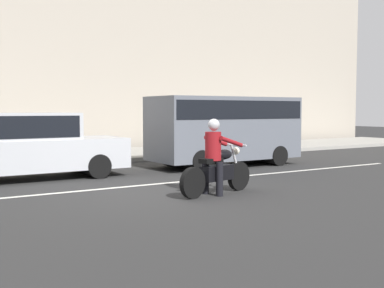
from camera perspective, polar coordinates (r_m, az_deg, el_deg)
name	(u,v)px	position (r m, az deg, el deg)	size (l,w,h in m)	color
ground_plane	(150,192)	(10.90, -4.88, -5.52)	(80.00, 80.00, 0.00)	#2A2A2A
sidewalk_slab	(45,158)	(18.30, -16.64, -1.60)	(40.00, 4.40, 0.14)	#99968E
building_facade	(18,4)	(21.93, -19.50, 15.03)	(40.00, 1.40, 12.17)	#A89E8E
lane_marking_stripe	(139,185)	(11.77, -6.19, -4.80)	(18.00, 0.14, 0.01)	silver
motorcycle_with_rider_crimson	(216,164)	(10.46, 2.84, -2.29)	(2.08, 0.79, 1.61)	black
parked_van_slate_gray	(225,126)	(15.75, 3.81, 2.10)	(4.87, 1.96, 2.20)	slate
parked_sedan_silver	(30,145)	(13.35, -18.27, -0.13)	(4.73, 1.82, 1.72)	#B2B5BA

